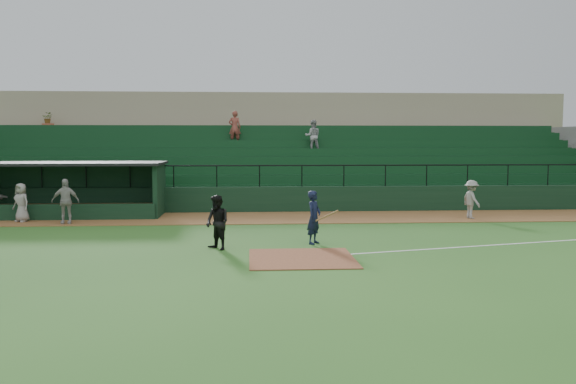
{
  "coord_description": "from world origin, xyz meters",
  "views": [
    {
      "loc": [
        -1.49,
        -17.74,
        3.39
      ],
      "look_at": [
        0.0,
        5.0,
        1.4
      ],
      "focal_mm": 37.14,
      "sensor_mm": 36.0,
      "label": 1
    }
  ],
  "objects": [
    {
      "name": "runner",
      "position": [
        8.04,
        7.11,
        0.85
      ],
      "size": [
        0.83,
        1.17,
        1.65
      ],
      "primitive_type": "imported",
      "rotation": [
        0.0,
        0.0,
        1.79
      ],
      "color": "gray",
      "rests_on": "warning_track"
    },
    {
      "name": "ground",
      "position": [
        0.0,
        0.0,
        0.0
      ],
      "size": [
        90.0,
        90.0,
        0.0
      ],
      "primitive_type": "plane",
      "color": "#2A5B1D",
      "rests_on": "ground"
    },
    {
      "name": "dugout",
      "position": [
        -9.75,
        9.56,
        1.33
      ],
      "size": [
        8.9,
        3.2,
        2.42
      ],
      "color": "black",
      "rests_on": "ground"
    },
    {
      "name": "home_plate_dirt",
      "position": [
        0.0,
        -1.0,
        0.01
      ],
      "size": [
        3.0,
        3.0,
        0.03
      ],
      "primitive_type": "cube",
      "color": "brown",
      "rests_on": "ground"
    },
    {
      "name": "stadium_structure",
      "position": [
        -0.0,
        16.46,
        2.3
      ],
      "size": [
        38.0,
        13.08,
        6.4
      ],
      "color": "black",
      "rests_on": "ground"
    },
    {
      "name": "umpire",
      "position": [
        -2.48,
        0.61,
        0.85
      ],
      "size": [
        1.03,
        1.04,
        1.7
      ],
      "primitive_type": "imported",
      "rotation": [
        0.0,
        0.0,
        -0.83
      ],
      "color": "black",
      "rests_on": "ground"
    },
    {
      "name": "dugout_player_b",
      "position": [
        -10.87,
        7.3,
        0.83
      ],
      "size": [
        0.93,
        0.81,
        1.59
      ],
      "primitive_type": "imported",
      "rotation": [
        0.0,
        0.0,
        -0.49
      ],
      "color": "gray",
      "rests_on": "warning_track"
    },
    {
      "name": "dugout_player_a",
      "position": [
        -8.89,
        6.63,
        0.94
      ],
      "size": [
        1.1,
        0.56,
        1.81
      ],
      "primitive_type": "imported",
      "rotation": [
        0.0,
        0.0,
        0.11
      ],
      "color": "#A8A29D",
      "rests_on": "warning_track"
    },
    {
      "name": "warning_track",
      "position": [
        0.0,
        8.0,
        0.01
      ],
      "size": [
        40.0,
        4.0,
        0.03
      ],
      "primitive_type": "cube",
      "color": "brown",
      "rests_on": "ground"
    },
    {
      "name": "foul_line",
      "position": [
        8.0,
        1.2,
        0.01
      ],
      "size": [
        17.49,
        4.44,
        0.01
      ],
      "primitive_type": "cube",
      "rotation": [
        0.0,
        0.0,
        0.24
      ],
      "color": "white",
      "rests_on": "ground"
    },
    {
      "name": "batter_at_plate",
      "position": [
        0.62,
        1.45,
        0.87
      ],
      "size": [
        1.14,
        0.76,
        1.75
      ],
      "color": "black",
      "rests_on": "ground"
    }
  ]
}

